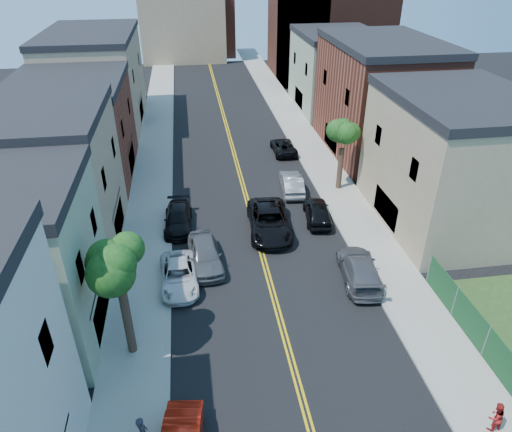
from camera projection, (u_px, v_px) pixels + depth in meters
name	position (u px, v px, depth m)	size (l,w,h in m)	color
sidewalk_left	(154.00, 153.00, 45.92)	(3.20, 100.00, 0.15)	gray
sidewalk_right	(309.00, 144.00, 47.93)	(3.20, 100.00, 0.15)	gray
curb_left	(171.00, 152.00, 46.15)	(0.30, 100.00, 0.15)	gray
curb_right	(293.00, 145.00, 47.71)	(0.30, 100.00, 0.15)	gray
bldg_left_tan_near	(41.00, 185.00, 30.13)	(9.00, 10.00, 9.00)	#998466
bldg_left_brick	(74.00, 133.00, 39.74)	(9.00, 12.00, 8.00)	brown
bldg_left_tan_far	(96.00, 82.00, 51.28)	(9.00, 16.00, 9.50)	#998466
bldg_right_tan	(452.00, 165.00, 32.84)	(9.00, 12.00, 9.00)	#998466
bldg_right_brick	(379.00, 100.00, 44.50)	(9.00, 14.00, 10.00)	brown
bldg_right_palegrn	(336.00, 73.00, 56.79)	(9.00, 12.00, 8.50)	gray
church	(323.00, 27.00, 68.39)	(16.20, 14.20, 22.60)	#4C2319
backdrop_left	(183.00, 24.00, 79.14)	(14.00, 8.00, 12.00)	#998466
backdrop_center	(205.00, 26.00, 83.56)	(10.00, 8.00, 10.00)	brown
fence_right	(504.00, 365.00, 21.66)	(0.04, 15.00, 1.90)	#143F1E
tree_left_mid	(114.00, 245.00, 20.49)	(5.20, 5.20, 9.29)	#3B291D
tree_right_far	(345.00, 124.00, 36.54)	(4.40, 4.40, 8.03)	#3B291D
white_pickup	(179.00, 275.00, 28.20)	(2.22, 4.81, 1.34)	silver
grey_car_left	(205.00, 254.00, 29.80)	(1.97, 4.90, 1.67)	#4E5055
black_car_left	(178.00, 219.00, 33.88)	(1.97, 4.84, 1.40)	black
grey_car_right	(359.00, 269.00, 28.57)	(2.17, 5.33, 1.55)	#4E5055
black_car_right	(317.00, 211.00, 34.69)	(1.80, 4.48, 1.53)	black
silver_car_right	(292.00, 183.00, 38.74)	(1.62, 4.64, 1.53)	#95989B
dark_car_right_far	(283.00, 147.00, 45.96)	(2.11, 4.57, 1.27)	black
black_suv_lane	(269.00, 221.00, 33.29)	(2.87, 6.22, 1.73)	black
pedestrian_right	(496.00, 417.00, 19.54)	(0.74, 0.58, 1.53)	maroon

